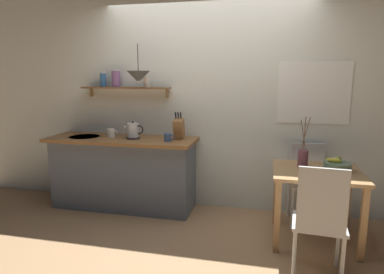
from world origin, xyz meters
name	(u,v)px	position (x,y,z in m)	size (l,w,h in m)	color
ground_plane	(196,225)	(0.00, 0.00, 0.00)	(14.00, 14.00, 0.00)	#A87F56
back_wall	(224,100)	(0.21, 0.65, 1.35)	(6.80, 0.11, 2.70)	silver
kitchen_counter	(123,172)	(-1.00, 0.32, 0.45)	(1.83, 0.63, 0.89)	slate
wall_shelf	(122,84)	(-1.05, 0.49, 1.54)	(1.14, 0.20, 0.34)	brown
dining_table	(316,183)	(1.23, -0.07, 0.60)	(0.84, 0.75, 0.73)	tan
dining_chair_near	(320,218)	(1.18, -0.78, 0.53)	(0.45, 0.43, 0.97)	silver
dining_chair_far	(308,178)	(1.21, 0.41, 0.50)	(0.46, 0.42, 0.88)	silver
fruit_bowl	(337,165)	(1.42, -0.02, 0.78)	(0.26, 0.26, 0.14)	slate
twig_vase	(303,158)	(1.10, 0.02, 0.83)	(0.10, 0.10, 0.52)	brown
electric_kettle	(133,131)	(-0.84, 0.28, 0.99)	(0.24, 0.16, 0.21)	black
knife_block	(179,128)	(-0.29, 0.37, 1.03)	(0.11, 0.19, 0.33)	#9E6B3D
coffee_mug_by_sink	(111,133)	(-1.14, 0.31, 0.94)	(0.13, 0.09, 0.10)	white
coffee_mug_spare	(168,137)	(-0.37, 0.20, 0.94)	(0.12, 0.08, 0.10)	#3D5B89
pendant_lamp	(138,77)	(-0.75, 0.28, 1.63)	(0.27, 0.27, 0.44)	black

